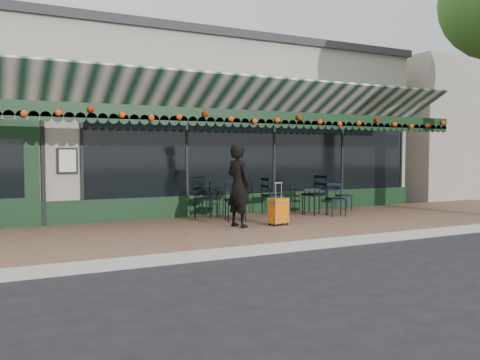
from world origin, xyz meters
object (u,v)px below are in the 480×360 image
chair_a_left (315,195)px  chair_b_left (202,200)px  chair_a_front (337,199)px  chair_b_right (273,196)px  cafe_table_b (230,193)px  chair_a_right (344,196)px  suitcase (278,211)px  chair_b_front (235,201)px  woman (239,185)px  cafe_table_a (307,191)px

chair_a_left → chair_b_left: size_ratio=1.15×
chair_a_front → chair_b_right: size_ratio=0.87×
chair_b_right → chair_a_front: bearing=-124.2°
cafe_table_b → chair_a_right: size_ratio=0.88×
suitcase → chair_a_left: bearing=21.2°
chair_a_front → chair_b_front: 2.63m
cafe_table_b → chair_b_left: size_ratio=0.76×
chair_b_left → chair_b_right: (1.81, -0.15, 0.03)m
cafe_table_b → chair_a_left: size_ratio=0.67×
woman → chair_a_right: (3.90, 1.49, -0.48)m
chair_b_left → chair_b_right: size_ratio=0.93×
cafe_table_a → chair_a_left: (0.03, -0.28, -0.08)m
chair_a_front → cafe_table_b: bearing=179.7°
chair_a_right → chair_b_left: (-4.02, 0.13, 0.06)m
chair_b_right → woman: bearing=133.2°
woman → chair_b_right: bearing=-63.6°
chair_a_front → chair_b_front: chair_b_front is taller
chair_a_left → chair_a_front: size_ratio=1.23×
woman → chair_a_left: (2.57, 0.95, -0.36)m
chair_a_left → woman: bearing=-78.4°
chair_b_left → chair_a_right: bearing=106.2°
chair_b_front → chair_a_left: bearing=20.5°
suitcase → chair_a_left: 2.07m
chair_a_left → suitcase: bearing=-65.5°
suitcase → cafe_table_a: bearing=27.7°
chair_b_right → chair_b_front: bearing=118.7°
suitcase → cafe_table_a: (1.70, 1.42, 0.27)m
chair_a_right → chair_b_left: chair_b_left is taller
chair_a_left → chair_a_front: 0.55m
cafe_table_b → chair_b_left: bearing=157.8°
chair_b_left → suitcase: bearing=46.2°
chair_a_left → chair_b_right: (-0.88, 0.52, -0.03)m
cafe_table_b → chair_a_right: bearing=1.9°
cafe_table_b → woman: bearing=-108.9°
cafe_table_b → chair_a_left: bearing=-11.4°
chair_b_right → chair_b_front: 1.53m
chair_a_left → chair_b_front: size_ratio=1.06×
suitcase → chair_b_front: chair_b_front is taller
chair_a_left → cafe_table_a: bearing=176.4°
woman → chair_a_left: 2.76m
chair_b_left → chair_b_front: size_ratio=0.93×
suitcase → chair_a_front: suitcase is taller
woman → chair_a_right: 4.20m
chair_a_right → chair_b_right: (-2.21, -0.02, 0.09)m
woman → chair_b_right: woman is taller
chair_b_left → chair_b_front: bearing=45.7°
chair_a_front → cafe_table_a: bearing=137.9°
cafe_table_b → chair_a_left: 2.14m
chair_b_left → chair_b_front: (0.44, -0.83, 0.03)m
chair_b_right → chair_b_left: bearing=87.5°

